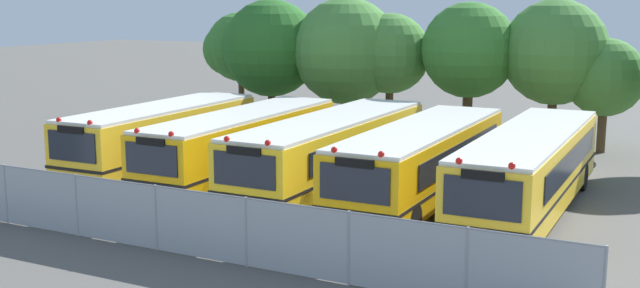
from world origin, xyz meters
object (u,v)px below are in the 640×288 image
object	(u,v)px
school_bus_2	(332,150)
tree_2	(345,52)
school_bus_3	(422,161)
tree_3	(388,52)
tree_1	(270,46)
school_bus_4	(530,169)
tree_0	(237,48)
tree_5	(552,52)
tree_4	(469,51)
school_bus_0	(162,135)
school_bus_1	(242,143)
tree_6	(603,78)

from	to	relation	value
school_bus_2	tree_2	distance (m)	11.16
school_bus_3	tree_3	size ratio (longest dim) A/B	1.82
school_bus_2	tree_1	bearing A→B (deg)	-49.17
tree_1	school_bus_4	bearing A→B (deg)	-32.11
tree_1	tree_3	xyz separation A→B (m)	(5.77, 1.10, -0.22)
tree_0	tree_5	distance (m)	15.58
tree_4	tree_1	bearing A→B (deg)	-172.72
school_bus_0	school_bus_2	bearing A→B (deg)	-178.06
school_bus_1	tree_2	distance (m)	10.58
school_bus_0	school_bus_3	size ratio (longest dim) A/B	0.91
tree_2	tree_5	size ratio (longest dim) A/B	1.01
school_bus_4	tree_3	distance (m)	14.00
tree_5	school_bus_0	bearing A→B (deg)	-136.78
tree_5	school_bus_3	bearing A→B (deg)	-98.50
school_bus_4	tree_1	distance (m)	17.68
school_bus_0	tree_4	xyz separation A→B (m)	(8.73, 10.81, 2.85)
tree_2	tree_6	bearing A→B (deg)	6.73
school_bus_0	school_bus_4	xyz separation A→B (m)	(13.91, 0.31, 0.01)
tree_5	tree_1	bearing A→B (deg)	-171.70
tree_0	school_bus_1	bearing A→B (deg)	-56.06
tree_2	tree_4	distance (m)	5.94
school_bus_1	tree_5	world-z (taller)	tree_5
school_bus_2	school_bus_3	xyz separation A→B (m)	(3.43, -0.33, -0.00)
school_bus_3	school_bus_4	xyz separation A→B (m)	(3.39, 0.26, 0.02)
school_bus_4	tree_6	bearing A→B (deg)	-93.36
school_bus_3	tree_2	bearing A→B (deg)	-53.63
school_bus_3	tree_1	bearing A→B (deg)	-40.43
tree_0	tree_4	distance (m)	12.05
school_bus_4	tree_1	bearing A→B (deg)	-33.05
tree_5	school_bus_4	bearing A→B (deg)	-81.44
tree_1	school_bus_3	bearing A→B (deg)	-39.96
school_bus_0	tree_3	world-z (taller)	tree_3
school_bus_0	school_bus_2	size ratio (longest dim) A/B	0.86
tree_6	school_bus_3	bearing A→B (deg)	-108.40
school_bus_4	tree_2	size ratio (longest dim) A/B	1.73
tree_1	tree_6	size ratio (longest dim) A/B	1.33
school_bus_3	tree_2	size ratio (longest dim) A/B	1.62
school_bus_4	tree_2	world-z (taller)	tree_2
school_bus_2	tree_0	world-z (taller)	tree_0
tree_2	tree_3	world-z (taller)	tree_2
school_bus_1	tree_3	bearing A→B (deg)	-98.15
tree_0	tree_3	xyz separation A→B (m)	(8.22, 0.33, -0.01)
tree_4	tree_5	size ratio (longest dim) A/B	0.98
school_bus_2	school_bus_4	size ratio (longest dim) A/B	0.98
tree_6	tree_4	bearing A→B (deg)	-171.03
tree_3	tree_5	bearing A→B (deg)	6.30
school_bus_0	tree_3	size ratio (longest dim) A/B	1.65
school_bus_1	tree_4	distance (m)	12.20
school_bus_0	tree_1	world-z (taller)	tree_1
tree_1	tree_5	size ratio (longest dim) A/B	1.00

